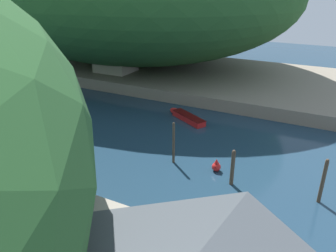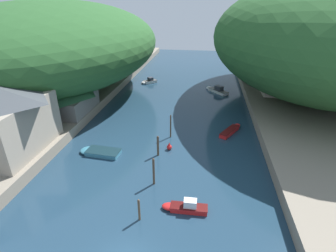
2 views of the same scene
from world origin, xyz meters
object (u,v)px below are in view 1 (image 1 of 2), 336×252
at_px(right_bank_cottage, 115,51).
at_px(boat_cabin_cruiser, 185,116).
at_px(boat_navy_launch, 42,94).
at_px(channel_buoy_near, 216,166).

bearing_deg(right_bank_cottage, boat_cabin_cruiser, -120.19).
bearing_deg(boat_cabin_cruiser, boat_navy_launch, 125.44).
xyz_separation_m(right_bank_cottage, channel_buoy_near, (-17.53, -21.89, -4.06)).
bearing_deg(boat_cabin_cruiser, right_bank_cottage, 89.48).
xyz_separation_m(right_bank_cottage, boat_cabin_cruiser, (-8.89, -15.27, -4.16)).
xyz_separation_m(right_bank_cottage, boat_navy_launch, (-10.83, 3.92, -4.02)).
bearing_deg(boat_navy_launch, boat_cabin_cruiser, -124.60).
relative_size(boat_navy_launch, channel_buoy_near, 5.46).
height_order(boat_navy_launch, channel_buoy_near, boat_navy_launch).
relative_size(right_bank_cottage, channel_buoy_near, 5.51).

